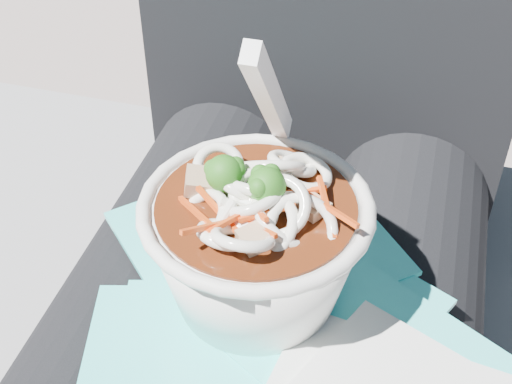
% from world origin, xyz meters
% --- Properties ---
extents(lap, '(0.33, 0.48, 0.14)m').
position_xyz_m(lap, '(0.00, 0.00, 0.56)').
color(lap, black).
rests_on(lap, stone_ledge).
extents(person_body, '(0.34, 0.94, 1.03)m').
position_xyz_m(person_body, '(0.00, 0.09, 0.58)').
color(person_body, black).
rests_on(person_body, ground).
extents(plastic_bag, '(0.32, 0.30, 0.01)m').
position_xyz_m(plastic_bag, '(0.01, -0.01, 0.64)').
color(plastic_bag, '#32D1CD').
rests_on(plastic_bag, lap).
extents(udon_bowl, '(0.16, 0.16, 0.19)m').
position_xyz_m(udon_bowl, '(0.00, -0.00, 0.69)').
color(udon_bowl, white).
rests_on(udon_bowl, plastic_bag).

